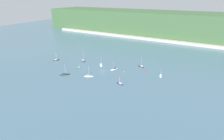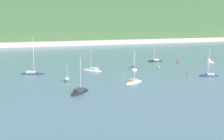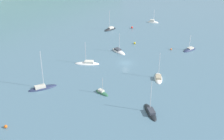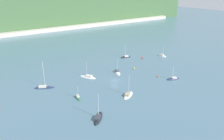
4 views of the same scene
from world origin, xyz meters
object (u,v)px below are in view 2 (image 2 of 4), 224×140
Objects in this scene: sailboat_5 at (92,70)px; sailboat_7 at (134,69)px; sailboat_3 at (209,62)px; mooring_buoy_3 at (159,67)px; mooring_buoy_4 at (178,62)px; sailboat_2 at (209,76)px; sailboat_4 at (155,61)px; sailboat_6 at (67,81)px; mooring_buoy_0 at (188,73)px; sailboat_9 at (33,74)px; sailboat_1 at (80,93)px; sailboat_0 at (134,82)px.

sailboat_5 is 1.09× the size of sailboat_7.
sailboat_3 is 8.72× the size of mooring_buoy_3.
sailboat_7 is 26.19m from mooring_buoy_4.
sailboat_2 is 36.77m from sailboat_4.
mooring_buoy_0 is (39.25, -2.54, 0.20)m from sailboat_6.
sailboat_9 is (-34.54, 3.27, 0.04)m from sailboat_7.
sailboat_3 is at bearing 120.31° from sailboat_7.
mooring_buoy_0 is 0.67× the size of mooring_buoy_4.
sailboat_6 reaches higher than mooring_buoy_3.
sailboat_9 reaches higher than sailboat_7.
sailboat_1 is 1.40× the size of sailboat_2.
mooring_buoy_0 is at bearing 61.10° from sailboat_7.
mooring_buoy_3 is (9.68, -0.94, 0.29)m from sailboat_7.
sailboat_7 reaches higher than sailboat_3.
mooring_buoy_4 is at bearing 148.99° from sailboat_4.
mooring_buoy_4 is at bearing 11.26° from sailboat_0.
sailboat_3 is 28.00m from mooring_buoy_3.
sailboat_6 is 29.60m from sailboat_7.
sailboat_3 is at bearing 165.05° from sailboat_4.
sailboat_1 reaches higher than mooring_buoy_3.
sailboat_9 is at bearing 158.76° from mooring_buoy_0.
sailboat_1 is 0.77× the size of sailboat_9.
sailboat_3 is 21.95m from sailboat_4.
sailboat_6 is at bearing 7.09° from sailboat_2.
sailboat_5 is at bearing -104.30° from sailboat_3.
sailboat_1 is at bearing -144.20° from mooring_buoy_4.
sailboat_7 reaches higher than mooring_buoy_3.
sailboat_1 is 44.24m from sailboat_2.
sailboat_4 reaches higher than sailboat_7.
sailboat_6 is 17.46m from sailboat_9.
mooring_buoy_3 is at bearing 15.54° from sailboat_0.
sailboat_0 is at bearing 157.95° from sailboat_5.
sailboat_1 is at bearing -161.74° from mooring_buoy_0.
sailboat_1 is 10.48× the size of mooring_buoy_4.
sailboat_7 is 34.69m from sailboat_9.
mooring_buoy_4 reaches higher than mooring_buoy_0.
sailboat_5 reaches higher than sailboat_6.
mooring_buoy_4 is at bearing -10.27° from sailboat_1.
sailboat_1 is 1.01× the size of sailboat_4.
sailboat_1 is 15.71m from sailboat_6.
sailboat_5 is 19.66m from sailboat_6.
sailboat_5 reaches higher than sailboat_7.
mooring_buoy_3 is (-2.70, 14.03, 0.09)m from mooring_buoy_0.
mooring_buoy_4 is (38.95, 6.52, 0.33)m from sailboat_5.
mooring_buoy_3 is at bearing 78.62° from sailboat_4.
sailboat_9 is 59.31m from mooring_buoy_4.
sailboat_5 is at bearing 146.46° from mooring_buoy_0.
sailboat_9 is at bearing 56.53° from sailboat_5.
mooring_buoy_3 is (24.16, -3.78, 0.27)m from sailboat_5.
sailboat_0 is 0.74× the size of sailboat_9.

